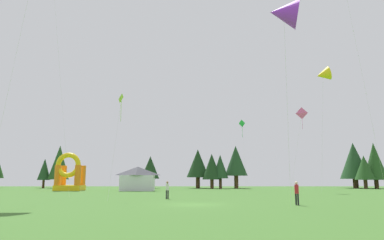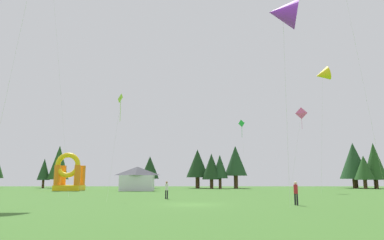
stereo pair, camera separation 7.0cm
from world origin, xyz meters
name	(u,v)px [view 2 (the right image)]	position (x,y,z in m)	size (l,w,h in m)	color
ground_plane	(192,205)	(0.00, 0.00, 0.00)	(120.00, 120.00, 0.00)	#3D6B28
kite_purple_delta	(282,13)	(6.39, -6.00, 13.75)	(2.72, 4.36, 14.98)	purple
kite_pink_diamond	(300,114)	(17.26, 24.39, 12.13)	(2.12, 3.62, 12.85)	#EA599E
kite_lime_diamond	(120,100)	(-7.84, 7.57, 10.49)	(0.74, 3.63, 11.06)	#8CD826
kite_yellow_delta	(322,75)	(17.99, 16.72, 16.26)	(2.35, 6.67, 17.37)	yellow
kite_green_diamond	(241,124)	(8.64, 30.06, 11.39)	(0.93, 3.86, 11.98)	green
person_near_camera	(166,188)	(-2.74, 7.48, 1.08)	(0.31, 0.31, 1.81)	black
person_left_edge	(295,191)	(8.26, -0.72, 1.12)	(0.45, 0.45, 1.88)	black
inflatable_blue_arch	(68,176)	(-21.20, 30.43, 2.45)	(4.44, 3.69, 6.40)	yellow
festival_tent	(136,179)	(-9.31, 29.22, 2.01)	(5.47, 3.28, 4.01)	silver
tree_row_1	(43,169)	(-32.03, 45.43, 3.95)	(2.67, 2.67, 6.27)	#4C331E
tree_row_2	(58,162)	(-28.98, 45.60, 5.44)	(4.37, 4.37, 9.13)	#4C331E
tree_row_3	(149,168)	(-8.86, 42.68, 4.24)	(3.82, 3.82, 6.60)	#4C331E
tree_row_4	(197,164)	(1.07, 43.95, 5.14)	(4.76, 4.76, 8.13)	#4C331E
tree_row_5	(211,167)	(3.89, 41.58, 4.41)	(3.91, 3.91, 7.07)	#4C331E
tree_row_6	(219,167)	(5.62, 41.53, 4.39)	(3.27, 3.27, 6.83)	#4C331E
tree_row_7	(235,161)	(9.00, 42.86, 5.64)	(4.71, 4.71, 8.80)	#4C331E
tree_row_8	(353,161)	(34.33, 44.16, 5.72)	(5.93, 5.93, 9.58)	#4C331E
tree_row_9	(363,168)	(34.72, 40.78, 4.16)	(3.97, 3.97, 6.63)	#4C331E
tree_row_10	(373,161)	(37.33, 41.56, 5.51)	(4.54, 4.54, 9.33)	#4C331E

